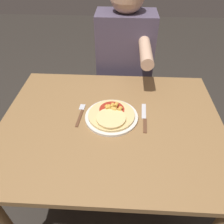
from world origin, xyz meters
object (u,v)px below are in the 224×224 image
Objects in this scene: dining_table at (111,136)px; person_diner at (125,59)px; plate at (112,117)px; knife at (144,118)px; pizza at (112,115)px; fork at (81,113)px.

person_diner reaches higher than dining_table.
knife is (0.17, 0.01, -0.00)m from plate.
plate is 0.02m from pizza.
pizza reaches higher than plate.
knife is at bearing 11.57° from dining_table.
knife is at bearing -79.82° from person_diner.
pizza is (0.00, -0.00, 0.02)m from plate.
dining_table is 0.20m from knife.
dining_table is at bearing -168.43° from knife.
person_diner reaches higher than fork.
person_diner is at bearing 84.26° from dining_table.
dining_table is 0.13m from pizza.
person_diner is at bearing 68.43° from fork.
person_diner is at bearing 84.23° from plate.
pizza is 0.17m from knife.
fork is (-0.17, 0.03, -0.02)m from pizza.
pizza is at bearing -9.09° from fork.
fork is (-0.16, 0.05, 0.11)m from dining_table.
plate is 0.17m from fork.
dining_table is 0.12m from plate.
dining_table is 4.13× the size of plate.
fork is 0.80× the size of knife.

